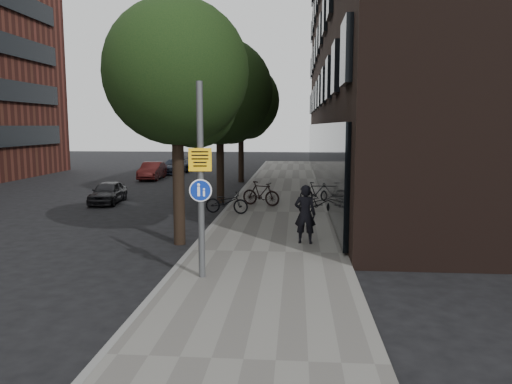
# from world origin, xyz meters

# --- Properties ---
(ground) EXTENTS (120.00, 120.00, 0.00)m
(ground) POSITION_xyz_m (0.00, 0.00, 0.00)
(ground) COLOR black
(ground) RESTS_ON ground
(sidewalk) EXTENTS (4.50, 60.00, 0.12)m
(sidewalk) POSITION_xyz_m (0.25, 10.00, 0.06)
(sidewalk) COLOR slate
(sidewalk) RESTS_ON ground
(curb_edge) EXTENTS (0.15, 60.00, 0.13)m
(curb_edge) POSITION_xyz_m (-2.00, 10.00, 0.07)
(curb_edge) COLOR slate
(curb_edge) RESTS_ON ground
(building_right_dark_brick) EXTENTS (12.00, 40.00, 18.00)m
(building_right_dark_brick) POSITION_xyz_m (8.50, 22.00, 9.00)
(building_right_dark_brick) COLOR black
(building_right_dark_brick) RESTS_ON ground
(street_tree_near) EXTENTS (4.40, 4.40, 7.50)m
(street_tree_near) POSITION_xyz_m (-2.53, 4.64, 5.11)
(street_tree_near) COLOR black
(street_tree_near) RESTS_ON ground
(street_tree_mid) EXTENTS (5.00, 5.00, 7.80)m
(street_tree_mid) POSITION_xyz_m (-2.53, 13.14, 5.11)
(street_tree_mid) COLOR black
(street_tree_mid) RESTS_ON ground
(street_tree_far) EXTENTS (5.00, 5.00, 7.80)m
(street_tree_far) POSITION_xyz_m (-2.53, 22.14, 5.11)
(street_tree_far) COLOR black
(street_tree_far) RESTS_ON ground
(signpost) EXTENTS (0.53, 0.15, 4.59)m
(signpost) POSITION_xyz_m (-1.18, 0.81, 2.44)
(signpost) COLOR #595B5E
(signpost) RESTS_ON sidewalk
(pedestrian) EXTENTS (0.71, 0.51, 1.80)m
(pedestrian) POSITION_xyz_m (1.32, 4.45, 1.02)
(pedestrian) COLOR black
(pedestrian) RESTS_ON sidewalk
(parked_bike_facade_near) EXTENTS (1.83, 0.92, 0.92)m
(parked_bike_facade_near) POSITION_xyz_m (2.00, 9.51, 0.58)
(parked_bike_facade_near) COLOR black
(parked_bike_facade_near) RESTS_ON sidewalk
(parked_bike_facade_far) EXTENTS (1.62, 0.61, 0.95)m
(parked_bike_facade_far) POSITION_xyz_m (2.00, 12.77, 0.60)
(parked_bike_facade_far) COLOR black
(parked_bike_facade_far) RESTS_ON sidewalk
(parked_bike_curb_near) EXTENTS (1.89, 0.92, 0.95)m
(parked_bike_curb_near) POSITION_xyz_m (-1.80, 9.44, 0.60)
(parked_bike_curb_near) COLOR black
(parked_bike_curb_near) RESTS_ON sidewalk
(parked_bike_curb_far) EXTENTS (1.88, 1.14, 1.09)m
(parked_bike_curb_far) POSITION_xyz_m (-0.55, 11.60, 0.67)
(parked_bike_curb_far) COLOR black
(parked_bike_curb_far) RESTS_ON sidewalk
(parked_car_near) EXTENTS (1.49, 3.21, 1.07)m
(parked_car_near) POSITION_xyz_m (-7.96, 12.41, 0.53)
(parked_car_near) COLOR black
(parked_car_near) RESTS_ON ground
(parked_car_mid) EXTENTS (1.39, 3.67, 1.20)m
(parked_car_mid) POSITION_xyz_m (-8.91, 23.05, 0.60)
(parked_car_mid) COLOR #5D1B1A
(parked_car_mid) RESTS_ON ground
(parked_car_far) EXTENTS (2.03, 4.10, 1.15)m
(parked_car_far) POSITION_xyz_m (-8.38, 27.34, 0.57)
(parked_car_far) COLOR #1C2333
(parked_car_far) RESTS_ON ground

